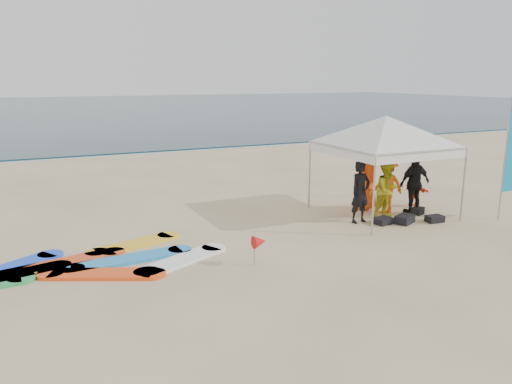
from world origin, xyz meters
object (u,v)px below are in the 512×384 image
object	(u,v)px
surfboard_spread	(76,266)
person_seated	(416,190)
person_orange_b	(368,178)
person_yellow	(387,190)
canopy_tent	(386,116)
marker_pennant	(260,242)
person_orange_a	(387,185)
person_black_b	(415,183)
person_black_a	(360,192)

from	to	relation	value
surfboard_spread	person_seated	bearing A→B (deg)	5.24
person_orange_b	surfboard_spread	xyz separation A→B (m)	(-8.34, -1.31, -0.91)
person_yellow	canopy_tent	xyz separation A→B (m)	(0.10, 0.34, 2.01)
marker_pennant	surfboard_spread	distance (m)	3.81
canopy_tent	marker_pennant	bearing A→B (deg)	-156.78
person_orange_b	canopy_tent	distance (m)	1.95
canopy_tent	person_yellow	bearing A→B (deg)	-106.29
person_orange_a	person_yellow	bearing A→B (deg)	59.32
canopy_tent	marker_pennant	distance (m)	5.76
person_seated	surfboard_spread	bearing A→B (deg)	105.26
marker_pennant	person_orange_b	bearing A→B (deg)	29.55
person_yellow	person_orange_b	xyz separation A→B (m)	(0.08, 1.00, 0.17)
person_black_b	person_orange_b	xyz separation A→B (m)	(-0.91, 0.97, 0.06)
person_orange_a	marker_pennant	distance (m)	5.54
person_black_a	canopy_tent	bearing A→B (deg)	14.87
person_black_a	person_orange_a	xyz separation A→B (m)	(1.30, 0.50, -0.03)
person_orange_a	person_seated	distance (m)	1.30
canopy_tent	marker_pennant	xyz separation A→B (m)	(-4.86, -2.08, -2.29)
person_black_b	person_black_a	bearing A→B (deg)	1.82
person_yellow	person_black_a	bearing A→B (deg)	175.51
person_black_a	person_seated	xyz separation A→B (m)	(2.55, 0.66, -0.32)
marker_pennant	person_seated	bearing A→B (deg)	20.19
person_seated	marker_pennant	world-z (taller)	person_seated
person_black_a	marker_pennant	xyz separation A→B (m)	(-3.79, -1.67, -0.34)
person_seated	canopy_tent	distance (m)	2.73
person_orange_a	canopy_tent	distance (m)	2.00
person_black_b	person_seated	distance (m)	0.90
person_yellow	person_orange_a	size ratio (longest dim) A/B	0.97
person_black_a	marker_pennant	world-z (taller)	person_black_a
person_black_b	person_orange_b	bearing A→B (deg)	-47.86
surfboard_spread	person_orange_b	bearing A→B (deg)	8.94
person_orange_a	canopy_tent	world-z (taller)	canopy_tent
surfboard_spread	canopy_tent	bearing A→B (deg)	4.47
person_orange_a	person_black_b	bearing A→B (deg)	155.40
marker_pennant	surfboard_spread	world-z (taller)	marker_pennant
person_yellow	person_orange_b	size ratio (longest dim) A/B	0.82
person_orange_b	person_yellow	bearing A→B (deg)	53.08
person_black_b	canopy_tent	world-z (taller)	canopy_tent
person_yellow	canopy_tent	world-z (taller)	canopy_tent
person_orange_a	canopy_tent	xyz separation A→B (m)	(-0.23, -0.09, 1.98)
person_orange_a	person_orange_b	bearing A→B (deg)	-59.87
person_black_a	person_orange_b	size ratio (longest dim) A/B	0.88
person_black_b	person_orange_b	world-z (taller)	person_orange_b
person_black_b	marker_pennant	bearing A→B (deg)	16.12
person_orange_b	canopy_tent	xyz separation A→B (m)	(0.02, -0.66, 1.84)
person_black_a	canopy_tent	distance (m)	2.26
surfboard_spread	person_black_b	bearing A→B (deg)	2.11
person_seated	surfboard_spread	distance (m)	9.90
person_yellow	person_orange_a	bearing A→B (deg)	44.10
surfboard_spread	person_orange_a	bearing A→B (deg)	4.94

